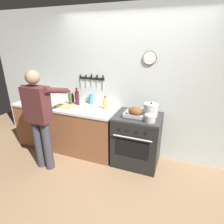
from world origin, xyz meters
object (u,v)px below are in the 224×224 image
(bottle_wine_red, at_px, (77,98))
(bottle_cooking_oil, at_px, (105,104))
(stove, at_px, (137,140))
(bottle_soy_sauce, at_px, (73,98))
(person_cook, at_px, (40,115))
(stock_pot, at_px, (151,110))
(roasting_pan, at_px, (135,112))
(bottle_dish_soap, at_px, (91,99))
(bottle_olive_oil, at_px, (70,99))
(cutting_board, at_px, (65,106))
(saucepan, at_px, (150,118))

(bottle_wine_red, height_order, bottle_cooking_oil, bottle_wine_red)
(stove, height_order, bottle_soy_sauce, bottle_soy_sauce)
(person_cook, bearing_deg, stove, -76.40)
(stock_pot, bearing_deg, bottle_soy_sauce, 174.16)
(stove, bearing_deg, roasting_pan, -124.50)
(bottle_dish_soap, bearing_deg, bottle_olive_oil, -154.14)
(cutting_board, bearing_deg, saucepan, -4.17)
(roasting_pan, xyz_separation_m, stock_pot, (0.22, 0.12, 0.03))
(bottle_olive_oil, bearing_deg, person_cook, -96.76)
(bottle_soy_sauce, bearing_deg, bottle_olive_oil, -73.17)
(bottle_wine_red, bearing_deg, saucepan, -11.40)
(bottle_soy_sauce, bearing_deg, saucepan, -13.85)
(bottle_wine_red, relative_size, bottle_olive_oil, 1.18)
(bottle_soy_sauce, relative_size, bottle_cooking_oil, 0.82)
(person_cook, xyz_separation_m, stock_pot, (1.61, 0.74, 0.05))
(saucepan, relative_size, bottle_wine_red, 0.50)
(stove, xyz_separation_m, saucepan, (0.22, -0.17, 0.51))
(bottle_wine_red, bearing_deg, stove, -5.65)
(bottle_soy_sauce, distance_m, bottle_cooking_oil, 0.77)
(bottle_wine_red, distance_m, bottle_dish_soap, 0.26)
(stock_pot, relative_size, bottle_dish_soap, 1.01)
(bottle_wine_red, bearing_deg, person_cook, -105.02)
(stock_pot, relative_size, bottle_wine_red, 0.72)
(cutting_board, height_order, bottle_olive_oil, bottle_olive_oil)
(person_cook, relative_size, bottle_dish_soap, 7.12)
(roasting_pan, relative_size, saucepan, 2.16)
(bottle_soy_sauce, bearing_deg, roasting_pan, -11.86)
(bottle_soy_sauce, height_order, bottle_cooking_oil, bottle_cooking_oil)
(bottle_wine_red, relative_size, bottle_dish_soap, 1.41)
(person_cook, bearing_deg, saucepan, -84.66)
(person_cook, xyz_separation_m, bottle_olive_oil, (0.09, 0.74, 0.06))
(stove, bearing_deg, bottle_olive_oil, 176.95)
(saucepan, height_order, bottle_cooking_oil, bottle_cooking_oil)
(person_cook, height_order, bottle_cooking_oil, person_cook)
(bottle_wine_red, distance_m, bottle_cooking_oil, 0.59)
(bottle_cooking_oil, bearing_deg, roasting_pan, -13.56)
(cutting_board, bearing_deg, stove, 2.19)
(roasting_pan, distance_m, cutting_board, 1.33)
(cutting_board, bearing_deg, bottle_dish_soap, 37.06)
(bottle_cooking_oil, bearing_deg, bottle_wine_red, 176.65)
(stove, bearing_deg, bottle_soy_sauce, 170.70)
(stock_pot, bearing_deg, roasting_pan, -151.45)
(roasting_pan, distance_m, bottle_cooking_oil, 0.60)
(roasting_pan, relative_size, bottle_soy_sauce, 1.81)
(stove, relative_size, person_cook, 0.54)
(stove, bearing_deg, stock_pot, 19.59)
(cutting_board, distance_m, bottle_olive_oil, 0.17)
(person_cook, bearing_deg, bottle_olive_oil, -18.40)
(stock_pot, xyz_separation_m, saucepan, (0.03, -0.23, -0.05))
(stove, relative_size, saucepan, 5.51)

